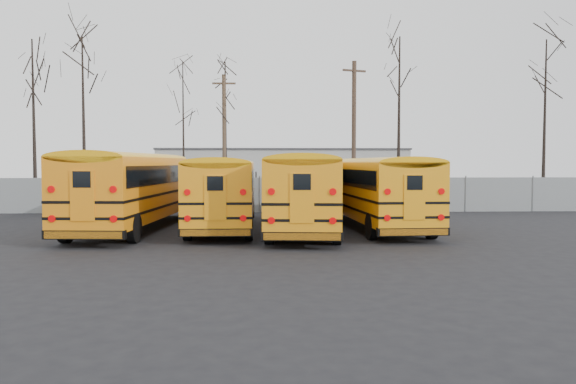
{
  "coord_description": "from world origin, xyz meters",
  "views": [
    {
      "loc": [
        0.17,
        -20.14,
        2.86
      ],
      "look_at": [
        1.26,
        3.86,
        1.6
      ],
      "focal_mm": 35.0,
      "sensor_mm": 36.0,
      "label": 1
    }
  ],
  "objects_px": {
    "utility_pole_right": "(354,131)",
    "bus_c": "(305,186)",
    "utility_pole_left": "(224,139)",
    "bus_a": "(132,184)",
    "bus_d": "(377,186)",
    "bus_b": "(224,187)"
  },
  "relations": [
    {
      "from": "bus_b",
      "to": "utility_pole_left",
      "type": "bearing_deg",
      "value": 93.23
    },
    {
      "from": "bus_a",
      "to": "utility_pole_left",
      "type": "relative_size",
      "value": 1.4
    },
    {
      "from": "bus_a",
      "to": "bus_d",
      "type": "relative_size",
      "value": 1.07
    },
    {
      "from": "bus_c",
      "to": "utility_pole_left",
      "type": "distance_m",
      "value": 15.11
    },
    {
      "from": "bus_c",
      "to": "utility_pole_left",
      "type": "relative_size",
      "value": 1.36
    },
    {
      "from": "bus_c",
      "to": "utility_pole_right",
      "type": "bearing_deg",
      "value": 79.09
    },
    {
      "from": "bus_b",
      "to": "utility_pole_left",
      "type": "distance_m",
      "value": 13.45
    },
    {
      "from": "bus_a",
      "to": "utility_pole_right",
      "type": "relative_size",
      "value": 1.23
    },
    {
      "from": "utility_pole_right",
      "to": "bus_c",
      "type": "bearing_deg",
      "value": -125.4
    },
    {
      "from": "bus_d",
      "to": "utility_pole_left",
      "type": "bearing_deg",
      "value": 116.02
    },
    {
      "from": "bus_b",
      "to": "utility_pole_left",
      "type": "relative_size",
      "value": 1.29
    },
    {
      "from": "bus_a",
      "to": "utility_pole_left",
      "type": "bearing_deg",
      "value": 81.61
    },
    {
      "from": "bus_c",
      "to": "utility_pole_left",
      "type": "height_order",
      "value": "utility_pole_left"
    },
    {
      "from": "bus_c",
      "to": "utility_pole_left",
      "type": "xyz_separation_m",
      "value": [
        -4.28,
        14.27,
        2.55
      ]
    },
    {
      "from": "bus_b",
      "to": "bus_c",
      "type": "height_order",
      "value": "bus_c"
    },
    {
      "from": "utility_pole_right",
      "to": "bus_a",
      "type": "bearing_deg",
      "value": -147.62
    },
    {
      "from": "bus_d",
      "to": "utility_pole_right",
      "type": "bearing_deg",
      "value": 81.3
    },
    {
      "from": "bus_d",
      "to": "utility_pole_right",
      "type": "height_order",
      "value": "utility_pole_right"
    },
    {
      "from": "bus_b",
      "to": "utility_pole_left",
      "type": "xyz_separation_m",
      "value": [
        -0.86,
        13.16,
        2.63
      ]
    },
    {
      "from": "bus_a",
      "to": "utility_pole_left",
      "type": "distance_m",
      "value": 14.04
    },
    {
      "from": "utility_pole_left",
      "to": "bus_a",
      "type": "bearing_deg",
      "value": -102.22
    },
    {
      "from": "bus_d",
      "to": "bus_a",
      "type": "bearing_deg",
      "value": 177.77
    }
  ]
}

